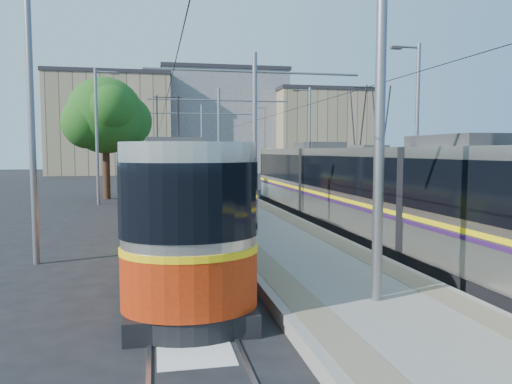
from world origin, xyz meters
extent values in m
plane|color=black|center=(0.00, 0.00, 0.00)|extent=(160.00, 160.00, 0.00)
cube|color=gray|center=(0.00, 17.00, 0.15)|extent=(4.00, 50.00, 0.30)
cube|color=gray|center=(-1.45, 17.00, 0.30)|extent=(0.70, 50.00, 0.01)
cube|color=gray|center=(1.45, 17.00, 0.30)|extent=(0.70, 50.00, 0.01)
cube|color=gray|center=(-4.32, 17.00, 0.01)|extent=(0.07, 70.00, 0.03)
cube|color=gray|center=(-2.88, 17.00, 0.01)|extent=(0.07, 70.00, 0.03)
cube|color=gray|center=(2.88, 17.00, 0.01)|extent=(0.07, 70.00, 0.03)
cube|color=gray|center=(4.32, 17.00, 0.01)|extent=(0.07, 70.00, 0.03)
cube|color=silver|center=(-3.60, -3.00, 0.01)|extent=(1.20, 5.00, 0.01)
cube|color=black|center=(-3.60, 9.30, 0.20)|extent=(2.30, 28.16, 0.40)
cube|color=beige|center=(-3.60, 9.30, 1.85)|extent=(2.40, 26.56, 2.90)
cube|color=black|center=(-3.60, 9.30, 2.35)|extent=(2.43, 26.56, 1.30)
cube|color=yellow|center=(-3.60, 9.30, 1.45)|extent=(2.43, 26.56, 0.12)
cube|color=#B32A0A|center=(-3.60, 9.30, 0.95)|extent=(2.42, 26.56, 1.10)
cube|color=#2D2D30|center=(-3.60, 9.30, 3.45)|extent=(1.68, 3.00, 0.30)
cube|color=black|center=(3.60, 4.48, 0.20)|extent=(2.30, 28.29, 0.40)
cube|color=#B3AEA4|center=(3.60, 4.48, 1.85)|extent=(2.40, 26.69, 2.90)
cube|color=black|center=(3.60, 4.48, 2.35)|extent=(2.43, 26.69, 1.30)
cube|color=yellow|center=(3.60, 4.48, 1.45)|extent=(2.43, 26.69, 0.12)
cube|color=#2E1345|center=(3.60, 4.48, 1.30)|extent=(2.43, 26.69, 0.10)
cube|color=#2D2D30|center=(3.60, 4.48, 3.45)|extent=(1.68, 3.00, 0.30)
cylinder|color=slate|center=(0.00, -4.00, 3.80)|extent=(0.20, 0.20, 7.00)
cylinder|color=slate|center=(0.00, 8.00, 3.80)|extent=(0.20, 0.20, 7.00)
cylinder|color=slate|center=(0.00, 8.00, 6.50)|extent=(9.20, 0.10, 0.10)
cylinder|color=slate|center=(0.00, 20.00, 3.80)|extent=(0.20, 0.20, 7.00)
cylinder|color=slate|center=(0.00, 20.00, 6.50)|extent=(9.20, 0.10, 0.10)
cylinder|color=slate|center=(0.00, 32.00, 3.80)|extent=(0.20, 0.20, 7.00)
cylinder|color=slate|center=(0.00, 32.00, 6.50)|extent=(9.20, 0.10, 0.10)
cylinder|color=black|center=(-3.60, 17.00, 5.55)|extent=(0.02, 70.00, 0.02)
cylinder|color=black|center=(3.60, 17.00, 5.55)|extent=(0.02, 70.00, 0.02)
cylinder|color=slate|center=(-7.50, 2.00, 4.00)|extent=(0.18, 0.18, 8.00)
cylinder|color=slate|center=(-7.50, 18.00, 4.00)|extent=(0.18, 0.18, 8.00)
cube|color=#2D2D30|center=(-6.40, 18.00, 7.75)|extent=(0.50, 0.22, 0.12)
cylinder|color=slate|center=(-7.50, 34.00, 4.00)|extent=(0.18, 0.18, 8.00)
cube|color=#2D2D30|center=(-6.40, 34.00, 7.75)|extent=(0.50, 0.22, 0.12)
cylinder|color=slate|center=(7.50, 8.00, 4.00)|extent=(0.18, 0.18, 8.00)
cube|color=#2D2D30|center=(6.40, 8.00, 7.75)|extent=(0.50, 0.22, 0.12)
cylinder|color=slate|center=(7.50, 24.00, 4.00)|extent=(0.18, 0.18, 8.00)
cube|color=#2D2D30|center=(6.40, 24.00, 7.75)|extent=(0.50, 0.22, 0.12)
cylinder|color=slate|center=(7.50, 40.00, 4.00)|extent=(0.18, 0.18, 8.00)
cube|color=#2D2D30|center=(6.40, 40.00, 7.75)|extent=(0.50, 0.22, 0.12)
cube|color=black|center=(-0.19, 15.68, 1.59)|extent=(0.81, 1.20, 2.58)
cube|color=black|center=(-0.19, 15.68, 1.76)|extent=(0.86, 1.25, 1.35)
cylinder|color=#382314|center=(-7.32, 21.53, 1.66)|extent=(0.46, 0.46, 3.33)
sphere|color=#164F17|center=(-7.32, 21.53, 5.51)|extent=(4.99, 4.99, 4.99)
sphere|color=#164F17|center=(-6.07, 22.36, 5.20)|extent=(3.53, 3.53, 3.53)
cube|color=tan|center=(-10.00, 60.00, 6.59)|extent=(16.00, 12.00, 13.18)
cube|color=#262328|center=(-10.00, 60.00, 13.43)|extent=(16.32, 12.24, 0.50)
cube|color=gray|center=(6.00, 64.00, 7.35)|extent=(18.00, 14.00, 14.71)
cube|color=#262328|center=(6.00, 64.00, 14.96)|extent=(18.36, 14.28, 0.50)
cube|color=tan|center=(20.00, 58.00, 5.82)|extent=(14.00, 10.00, 11.63)
cube|color=#262328|center=(20.00, 58.00, 11.88)|extent=(14.28, 10.20, 0.50)
camera|label=1|loc=(-4.18, -12.84, 3.19)|focal=35.00mm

